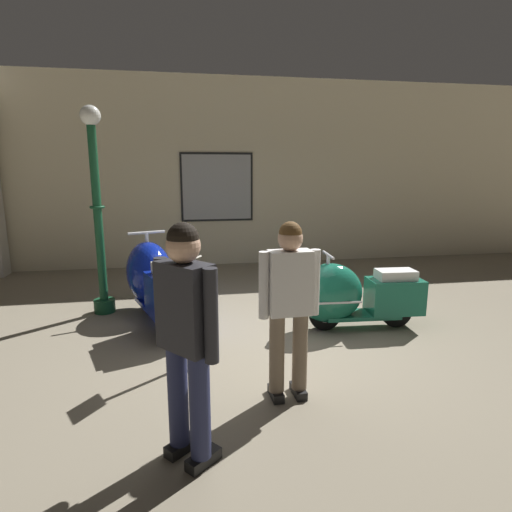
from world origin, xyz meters
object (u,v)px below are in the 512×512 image
Objects in this scene: scooter_0 at (155,281)px; visitor_0 at (186,329)px; lamppost at (97,211)px; info_stanchion at (185,322)px; visitor_1 at (289,299)px; scooter_1 at (349,295)px.

visitor_0 is at bearing 168.37° from scooter_0.
lamppost is 2.44× the size of info_stanchion.
scooter_0 is 1.52m from info_stanchion.
visitor_1 is at bearing -170.33° from scooter_0.
scooter_0 reaches higher than info_stanchion.
visitor_0 is (1.09, -3.24, -0.45)m from lamppost.
scooter_0 is at bearing -26.73° from lamppost.
lamppost is at bearing 44.36° from scooter_0.
scooter_0 is at bearing 26.20° from visitor_1.
scooter_0 is 1.19m from lamppost.
scooter_0 is at bearing 56.91° from visitor_0.
scooter_1 is 1.42× the size of info_stanchion.
scooter_0 is 1.70× the size of info_stanchion.
lamppost is 2.32m from info_stanchion.
lamppost is 1.68× the size of visitor_0.
visitor_1 is at bearing -41.13° from info_stanchion.
visitor_0 is 1.06× the size of visitor_1.
lamppost is (-0.72, 0.36, 0.88)m from scooter_0.
scooter_1 is 3.41m from lamppost.
visitor_0 is 1.07m from visitor_1.
info_stanchion is at bearing 22.43° from scooter_1.
visitor_1 is (-1.13, -1.42, 0.45)m from scooter_1.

